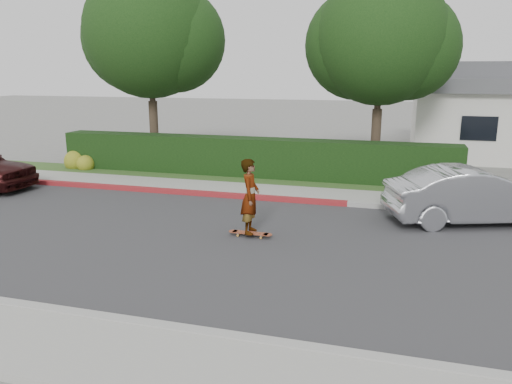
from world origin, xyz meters
TOP-DOWN VIEW (x-y plane):
  - ground at (0.00, 0.00)m, footprint 120.00×120.00m
  - road at (0.00, 0.00)m, footprint 60.00×8.00m
  - curb_near at (0.00, -4.10)m, footprint 60.00×0.20m
  - sidewalk_near at (0.00, -5.00)m, footprint 60.00×1.60m
  - curb_far at (0.00, 4.10)m, footprint 60.00×0.20m
  - curb_red_section at (-5.00, 4.10)m, footprint 12.00×0.21m
  - sidewalk_far at (0.00, 5.00)m, footprint 60.00×1.60m
  - planting_strip at (0.00, 6.60)m, footprint 60.00×1.60m
  - hedge at (-3.00, 7.20)m, footprint 15.00×1.00m
  - flowering_shrub at (-10.01, 6.74)m, footprint 1.40×1.00m
  - tree_left at (-7.51, 8.69)m, footprint 5.99×5.21m
  - tree_center at (1.49, 9.19)m, footprint 5.66×4.84m
  - skateboard at (-0.96, 0.61)m, footprint 1.09×0.24m
  - skateboarder at (-0.96, 0.61)m, footprint 0.48×0.69m
  - car_silver at (4.31, 3.35)m, footprint 4.72×2.97m

SIDE VIEW (x-z plane):
  - ground at x=0.00m, z-range 0.00..0.00m
  - road at x=0.00m, z-range 0.00..0.01m
  - planting_strip at x=0.00m, z-range 0.00..0.10m
  - sidewalk_near at x=0.00m, z-range 0.00..0.12m
  - sidewalk_far at x=0.00m, z-range 0.00..0.12m
  - curb_near at x=0.00m, z-range 0.00..0.15m
  - curb_far at x=0.00m, z-range 0.00..0.15m
  - curb_red_section at x=-5.00m, z-range 0.00..0.15m
  - skateboard at x=-0.96m, z-range 0.04..0.15m
  - flowering_shrub at x=-10.01m, z-range -0.12..0.78m
  - car_silver at x=4.31m, z-range 0.00..1.47m
  - hedge at x=-3.00m, z-range 0.00..1.50m
  - skateboarder at x=-0.96m, z-range 0.11..1.91m
  - tree_center at x=1.49m, z-range 1.18..8.62m
  - tree_left at x=-7.51m, z-range 1.26..9.26m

